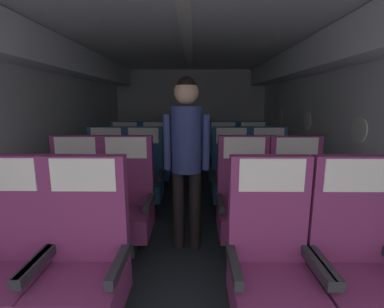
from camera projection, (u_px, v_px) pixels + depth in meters
The scene contains 19 objects.
ground at pixel (188, 211), 3.61m from camera, with size 3.81×6.86×0.02m, color #23282D.
fuselage_shell at pixel (188, 87), 3.57m from camera, with size 3.69×6.51×2.23m.
seat_a_left_window at pixel (5, 265), 1.63m from camera, with size 0.51×0.47×1.11m.
seat_a_left_aisle at pixel (84, 266), 1.62m from camera, with size 0.51×0.47×1.11m.
seat_a_right_aisle at pixel (356, 267), 1.61m from camera, with size 0.51×0.47×1.11m.
seat_a_right_window at pixel (271, 267), 1.61m from camera, with size 0.51×0.47×1.11m.
seat_b_left_window at pixel (76, 205), 2.57m from camera, with size 0.51×0.47×1.11m.
seat_b_left_aisle at pixel (126, 205), 2.57m from camera, with size 0.51×0.47×1.11m.
seat_b_right_aisle at pixel (296, 206), 2.54m from camera, with size 0.51×0.47×1.11m.
seat_b_right_window at pixel (244, 206), 2.56m from camera, with size 0.51×0.47×1.11m.
seat_c_left_window at pixel (106, 178), 3.50m from camera, with size 0.51×0.47×1.11m.
seat_c_left_aisle at pixel (144, 178), 3.49m from camera, with size 0.51×0.47×1.11m.
seat_c_right_aisle at pixel (268, 178), 3.49m from camera, with size 0.51×0.47×1.11m.
seat_c_right_window at pixel (231, 178), 3.49m from camera, with size 0.51×0.47×1.11m.
seat_d_left_window at pixel (125, 162), 4.45m from camera, with size 0.51×0.47×1.11m.
seat_d_left_aisle at pixel (155, 162), 4.44m from camera, with size 0.51×0.47×1.11m.
seat_d_right_aisle at pixel (253, 162), 4.45m from camera, with size 0.51×0.47×1.11m.
seat_d_right_window at pixel (223, 162), 4.44m from camera, with size 0.51×0.47×1.11m.
flight_attendant at pixel (187, 146), 2.52m from camera, with size 0.43×0.28×1.65m.
Camera 1 is at (0.09, -0.17, 1.43)m, focal length 25.37 mm.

